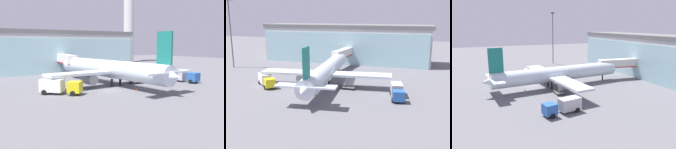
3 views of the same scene
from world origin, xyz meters
The scene contains 10 objects.
ground centered at (0.00, 0.00, 0.00)m, with size 240.00×240.00×0.00m, color slate.
terminal_building centered at (0.00, 37.99, 6.44)m, with size 58.37×15.52×12.88m.
jet_bridge centered at (2.14, 26.76, 4.50)m, with size 3.87×14.27×5.87m.
apron_light_mast centered at (-31.14, 17.60, 12.21)m, with size 3.20×0.40×20.84m.
airplane centered at (3.48, 5.56, 3.41)m, with size 30.22×38.00×10.86m.
catering_truck centered at (-9.78, 1.16, 1.47)m, with size 6.76×6.67×2.65m.
fuel_truck centered at (20.04, 0.22, 1.47)m, with size 3.39×7.55×2.65m.
baggage_cart centered at (9.34, 3.67, 0.50)m, with size 2.86×1.70×1.50m.
safety_cone_nose centered at (4.01, -2.99, 0.28)m, with size 0.36×0.36×0.55m, color orange.
safety_cone_wingtip centered at (-10.23, 4.46, 0.28)m, with size 0.36×0.36×0.55m, color orange.
Camera 2 is at (22.35, -50.97, 16.36)m, focal length 42.00 mm.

